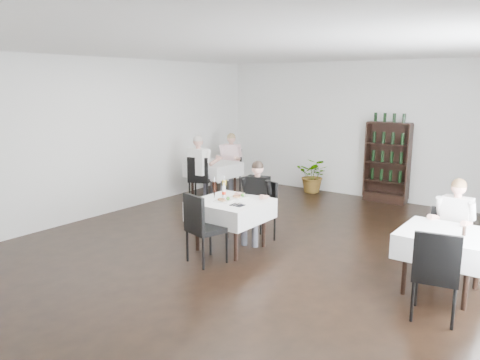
% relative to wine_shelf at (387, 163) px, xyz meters
% --- Properties ---
extents(room_shell, '(9.00, 9.00, 9.00)m').
position_rel_wine_shelf_xyz_m(room_shell, '(-0.60, -4.31, 0.65)').
color(room_shell, black).
rests_on(room_shell, ground).
extents(wine_shelf, '(0.90, 0.28, 1.75)m').
position_rel_wine_shelf_xyz_m(wine_shelf, '(0.00, 0.00, 0.00)').
color(wine_shelf, black).
rests_on(wine_shelf, ground).
extents(main_table, '(1.03, 1.03, 0.77)m').
position_rel_wine_shelf_xyz_m(main_table, '(-0.90, -4.31, -0.23)').
color(main_table, black).
rests_on(main_table, ground).
extents(left_table, '(0.98, 0.98, 0.77)m').
position_rel_wine_shelf_xyz_m(left_table, '(-3.30, -1.81, -0.23)').
color(left_table, black).
rests_on(left_table, ground).
extents(right_table, '(0.98, 0.98, 0.77)m').
position_rel_wine_shelf_xyz_m(right_table, '(2.10, -4.01, -0.23)').
color(right_table, black).
rests_on(right_table, ground).
extents(potted_tree, '(0.83, 0.75, 0.82)m').
position_rel_wine_shelf_xyz_m(potted_tree, '(-1.67, -0.11, -0.44)').
color(potted_tree, '#225F20').
rests_on(potted_tree, ground).
extents(main_chair_far, '(0.56, 0.57, 0.96)m').
position_rel_wine_shelf_xyz_m(main_chair_far, '(-0.77, -3.64, -0.30)').
color(main_chair_far, black).
rests_on(main_chair_far, ground).
extents(main_chair_near, '(0.57, 0.57, 1.01)m').
position_rel_wine_shelf_xyz_m(main_chair_near, '(-0.85, -5.05, -0.27)').
color(main_chair_near, black).
rests_on(main_chair_near, ground).
extents(left_chair_far, '(0.47, 0.48, 1.00)m').
position_rel_wine_shelf_xyz_m(left_chair_far, '(-3.33, -1.15, -0.27)').
color(left_chair_far, black).
rests_on(left_chair_far, ground).
extents(left_chair_near, '(0.59, 0.60, 0.99)m').
position_rel_wine_shelf_xyz_m(left_chair_near, '(-3.20, -2.40, -0.28)').
color(left_chair_near, black).
rests_on(left_chair_near, ground).
extents(right_chair_far, '(0.40, 0.41, 0.88)m').
position_rel_wine_shelf_xyz_m(right_chair_far, '(1.96, -3.41, -0.34)').
color(right_chair_far, black).
rests_on(right_chair_far, ground).
extents(right_chair_near, '(0.54, 0.54, 1.01)m').
position_rel_wine_shelf_xyz_m(right_chair_near, '(2.22, -4.83, -0.27)').
color(right_chair_near, black).
rests_on(right_chair_near, ground).
extents(diner_main, '(0.54, 0.56, 1.31)m').
position_rel_wine_shelf_xyz_m(diner_main, '(-0.79, -3.80, -0.09)').
color(diner_main, '#404048').
rests_on(diner_main, ground).
extents(diner_left_far, '(0.59, 0.63, 1.39)m').
position_rel_wine_shelf_xyz_m(diner_left_far, '(-3.28, -1.21, -0.04)').
color(diner_left_far, '#404048').
rests_on(diner_left_far, ground).
extents(diner_left_near, '(0.55, 0.55, 1.45)m').
position_rel_wine_shelf_xyz_m(diner_left_near, '(-3.21, -2.36, -0.00)').
color(diner_left_near, '#404048').
rests_on(diner_left_near, ground).
extents(diner_right_far, '(0.52, 0.53, 1.30)m').
position_rel_wine_shelf_xyz_m(diner_right_far, '(2.07, -3.38, -0.09)').
color(diner_right_far, '#404048').
rests_on(diner_right_far, ground).
extents(plate_far, '(0.24, 0.24, 0.07)m').
position_rel_wine_shelf_xyz_m(plate_far, '(-0.89, -4.12, -0.06)').
color(plate_far, white).
rests_on(plate_far, main_table).
extents(plate_near, '(0.28, 0.28, 0.07)m').
position_rel_wine_shelf_xyz_m(plate_near, '(-0.95, -4.43, -0.06)').
color(plate_near, white).
rests_on(plate_near, main_table).
extents(pilsner_dark, '(0.08, 0.08, 0.34)m').
position_rel_wine_shelf_xyz_m(pilsner_dark, '(-1.16, -4.39, 0.06)').
color(pilsner_dark, black).
rests_on(pilsner_dark, main_table).
extents(pilsner_lager, '(0.08, 0.08, 0.34)m').
position_rel_wine_shelf_xyz_m(pilsner_lager, '(-1.11, -4.21, 0.06)').
color(pilsner_lager, gold).
rests_on(pilsner_lager, main_table).
extents(coke_bottle, '(0.06, 0.06, 0.24)m').
position_rel_wine_shelf_xyz_m(coke_bottle, '(-1.07, -4.27, 0.02)').
color(coke_bottle, silver).
rests_on(coke_bottle, main_table).
extents(napkin_cutlery, '(0.19, 0.21, 0.02)m').
position_rel_wine_shelf_xyz_m(napkin_cutlery, '(-0.64, -4.50, -0.07)').
color(napkin_cutlery, black).
rests_on(napkin_cutlery, main_table).
extents(pepper_mill, '(0.05, 0.05, 0.11)m').
position_rel_wine_shelf_xyz_m(pepper_mill, '(2.32, -4.04, -0.02)').
color(pepper_mill, black).
rests_on(pepper_mill, right_table).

